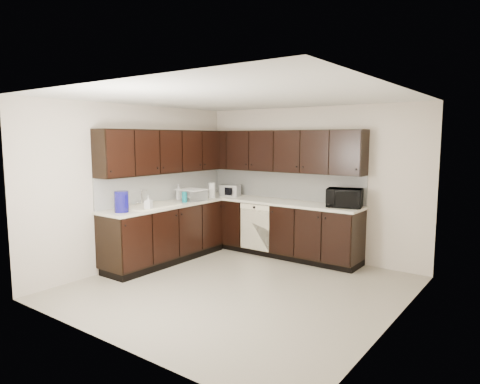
% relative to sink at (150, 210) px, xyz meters
% --- Properties ---
extents(floor, '(4.00, 4.00, 0.00)m').
position_rel_sink_xyz_m(floor, '(1.68, 0.01, -0.88)').
color(floor, '#A09785').
rests_on(floor, ground).
extents(ceiling, '(4.00, 4.00, 0.00)m').
position_rel_sink_xyz_m(ceiling, '(1.68, 0.01, 1.62)').
color(ceiling, white).
rests_on(ceiling, wall_back).
extents(wall_back, '(4.00, 0.02, 2.50)m').
position_rel_sink_xyz_m(wall_back, '(1.68, 2.01, 0.37)').
color(wall_back, beige).
rests_on(wall_back, floor).
extents(wall_left, '(0.02, 4.00, 2.50)m').
position_rel_sink_xyz_m(wall_left, '(-0.32, 0.01, 0.37)').
color(wall_left, beige).
rests_on(wall_left, floor).
extents(wall_right, '(0.02, 4.00, 2.50)m').
position_rel_sink_xyz_m(wall_right, '(3.68, 0.01, 0.37)').
color(wall_right, beige).
rests_on(wall_right, floor).
extents(wall_front, '(4.00, 0.02, 2.50)m').
position_rel_sink_xyz_m(wall_front, '(1.68, -1.99, 0.37)').
color(wall_front, beige).
rests_on(wall_front, floor).
extents(lower_cabinets, '(3.00, 2.80, 0.90)m').
position_rel_sink_xyz_m(lower_cabinets, '(0.67, 1.12, -0.47)').
color(lower_cabinets, black).
rests_on(lower_cabinets, floor).
extents(countertop, '(3.03, 2.83, 0.04)m').
position_rel_sink_xyz_m(countertop, '(0.67, 1.12, 0.04)').
color(countertop, silver).
rests_on(countertop, lower_cabinets).
extents(backsplash, '(3.00, 2.80, 0.48)m').
position_rel_sink_xyz_m(backsplash, '(0.46, 1.33, 0.30)').
color(backsplash, silver).
rests_on(backsplash, countertop).
extents(upper_cabinets, '(3.00, 2.80, 0.70)m').
position_rel_sink_xyz_m(upper_cabinets, '(0.58, 1.22, 0.89)').
color(upper_cabinets, black).
rests_on(upper_cabinets, wall_back).
extents(dishwasher, '(0.58, 0.04, 0.78)m').
position_rel_sink_xyz_m(dishwasher, '(0.98, 1.42, -0.33)').
color(dishwasher, '#F8EECB').
rests_on(dishwasher, lower_cabinets).
extents(sink, '(0.54, 0.82, 0.42)m').
position_rel_sink_xyz_m(sink, '(0.00, 0.00, 0.00)').
color(sink, '#F8EECB').
rests_on(sink, countertop).
extents(microwave, '(0.59, 0.47, 0.29)m').
position_rel_sink_xyz_m(microwave, '(2.43, 1.72, 0.20)').
color(microwave, black).
rests_on(microwave, countertop).
extents(soap_bottle_a, '(0.13, 0.13, 0.21)m').
position_rel_sink_xyz_m(soap_bottle_a, '(0.20, -0.21, 0.17)').
color(soap_bottle_a, gray).
rests_on(soap_bottle_a, countertop).
extents(soap_bottle_b, '(0.14, 0.14, 0.27)m').
position_rel_sink_xyz_m(soap_bottle_b, '(-0.18, 0.81, 0.19)').
color(soap_bottle_b, gray).
rests_on(soap_bottle_b, countertop).
extents(toaster_oven, '(0.39, 0.33, 0.21)m').
position_rel_sink_xyz_m(toaster_oven, '(0.26, 1.68, 0.16)').
color(toaster_oven, '#B8B8BA').
rests_on(toaster_oven, countertop).
extents(storage_bin, '(0.54, 0.45, 0.18)m').
position_rel_sink_xyz_m(storage_bin, '(0.04, 0.89, 0.15)').
color(storage_bin, silver).
rests_on(storage_bin, countertop).
extents(blue_pitcher, '(0.23, 0.23, 0.30)m').
position_rel_sink_xyz_m(blue_pitcher, '(0.05, -0.58, 0.21)').
color(blue_pitcher, '#140F8A').
rests_on(blue_pitcher, countertop).
extents(teal_tumbler, '(0.08, 0.08, 0.18)m').
position_rel_sink_xyz_m(teal_tumbler, '(0.13, 0.63, 0.15)').
color(teal_tumbler, '#0B7180').
rests_on(teal_tumbler, countertop).
extents(paper_towel_roll, '(0.16, 0.16, 0.27)m').
position_rel_sink_xyz_m(paper_towel_roll, '(0.13, 1.32, 0.19)').
color(paper_towel_roll, silver).
rests_on(paper_towel_roll, countertop).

